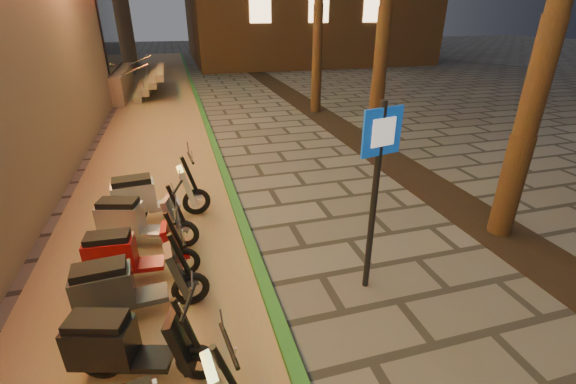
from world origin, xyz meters
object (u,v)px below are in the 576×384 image
object	(u,v)px
scooter_6	(126,287)
scooter_9	(150,196)
scooter_8	(136,221)
scooter_5	(125,345)
pedestrian_sign	(377,175)
scooter_7	(129,255)

from	to	relation	value
scooter_6	scooter_9	distance (m)	2.65
scooter_8	scooter_9	world-z (taller)	scooter_9
scooter_5	scooter_6	distance (m)	0.98
scooter_9	pedestrian_sign	bearing A→B (deg)	-48.85
scooter_7	scooter_9	distance (m)	1.85
scooter_6	scooter_7	size ratio (longest dim) A/B	1.05
scooter_5	scooter_7	world-z (taller)	same
scooter_8	scooter_9	size ratio (longest dim) A/B	0.92
pedestrian_sign	scooter_6	size ratio (longest dim) A/B	1.64
scooter_6	scooter_5	bearing A→B (deg)	-89.90
scooter_7	scooter_8	world-z (taller)	scooter_8
scooter_7	scooter_6	bearing A→B (deg)	-83.66
scooter_7	scooter_8	bearing A→B (deg)	92.10
scooter_5	pedestrian_sign	bearing A→B (deg)	29.86
scooter_7	scooter_8	size ratio (longest dim) A/B	0.97
scooter_7	scooter_8	distance (m)	0.99
scooter_5	scooter_9	distance (m)	3.62
scooter_8	scooter_9	distance (m)	0.87
scooter_7	scooter_9	xyz separation A→B (m)	(0.23, 1.84, 0.06)
scooter_6	scooter_9	bearing A→B (deg)	81.33
pedestrian_sign	scooter_8	distance (m)	4.04
scooter_5	scooter_6	xyz separation A→B (m)	(-0.08, 0.98, 0.02)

